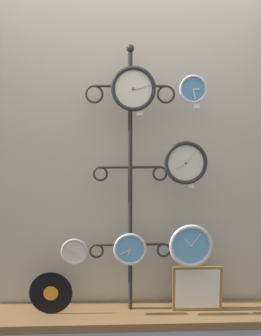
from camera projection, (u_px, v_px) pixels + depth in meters
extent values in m
cube|color=#BCB2A3|center=(129.00, 134.00, 3.04)|extent=(4.40, 0.04, 2.80)
cube|color=brown|center=(131.00, 316.00, 2.98)|extent=(2.20, 0.36, 0.06)
cylinder|color=#282623|center=(130.00, 315.00, 3.04)|extent=(0.38, 0.38, 0.02)
cylinder|color=#282623|center=(130.00, 188.00, 2.93)|extent=(0.03, 0.03, 1.97)
sphere|color=#282623|center=(130.00, 48.00, 2.80)|extent=(0.06, 0.06, 0.06)
cylinder|color=#282623|center=(112.00, 86.00, 2.83)|extent=(0.26, 0.02, 0.02)
torus|color=#282623|center=(94.00, 94.00, 2.83)|extent=(0.13, 0.02, 0.13)
cylinder|color=#282623|center=(148.00, 86.00, 2.84)|extent=(0.26, 0.02, 0.02)
torus|color=#282623|center=(166.00, 94.00, 2.85)|extent=(0.13, 0.02, 0.13)
cylinder|color=#282623|center=(115.00, 167.00, 2.90)|extent=(0.22, 0.02, 0.02)
torus|color=#282623|center=(100.00, 174.00, 2.90)|extent=(0.11, 0.02, 0.11)
cylinder|color=#282623|center=(145.00, 167.00, 2.91)|extent=(0.22, 0.02, 0.02)
torus|color=#282623|center=(160.00, 174.00, 2.92)|extent=(0.11, 0.02, 0.11)
cylinder|color=#282623|center=(113.00, 245.00, 2.97)|extent=(0.26, 0.02, 0.02)
torus|color=#282623|center=(96.00, 251.00, 2.97)|extent=(0.11, 0.02, 0.11)
cylinder|color=#282623|center=(147.00, 244.00, 2.98)|extent=(0.26, 0.02, 0.02)
torus|color=#282623|center=(164.00, 250.00, 2.99)|extent=(0.11, 0.02, 0.11)
cylinder|color=silver|center=(133.00, 89.00, 2.75)|extent=(0.29, 0.02, 0.29)
torus|color=#262628|center=(134.00, 89.00, 2.73)|extent=(0.32, 0.03, 0.32)
cylinder|color=#262628|center=(134.00, 89.00, 2.73)|extent=(0.02, 0.01, 0.02)
cube|color=silver|center=(138.00, 88.00, 2.73)|extent=(0.07, 0.00, 0.02)
cube|color=silver|center=(141.00, 87.00, 2.73)|extent=(0.11, 0.00, 0.03)
cylinder|color=#4C84B2|center=(193.00, 89.00, 2.76)|extent=(0.18, 0.02, 0.18)
torus|color=silver|center=(193.00, 89.00, 2.75)|extent=(0.20, 0.02, 0.20)
cylinder|color=silver|center=(193.00, 89.00, 2.75)|extent=(0.01, 0.01, 0.01)
cube|color=silver|center=(196.00, 89.00, 2.75)|extent=(0.04, 0.00, 0.01)
cube|color=silver|center=(194.00, 94.00, 2.75)|extent=(0.02, 0.00, 0.07)
cylinder|color=silver|center=(186.00, 163.00, 2.84)|extent=(0.29, 0.02, 0.29)
torus|color=#262628|center=(186.00, 163.00, 2.82)|extent=(0.32, 0.03, 0.32)
cylinder|color=#262628|center=(186.00, 163.00, 2.83)|extent=(0.02, 0.01, 0.02)
cube|color=silver|center=(182.00, 165.00, 2.83)|extent=(0.06, 0.00, 0.04)
cube|color=silver|center=(190.00, 156.00, 2.82)|extent=(0.07, 0.00, 0.10)
cylinder|color=silver|center=(75.00, 251.00, 2.89)|extent=(0.18, 0.02, 0.18)
torus|color=silver|center=(74.00, 252.00, 2.88)|extent=(0.20, 0.02, 0.20)
cylinder|color=silver|center=(74.00, 252.00, 2.88)|extent=(0.01, 0.01, 0.01)
cube|color=silver|center=(73.00, 255.00, 2.88)|extent=(0.02, 0.00, 0.04)
cube|color=silver|center=(70.00, 250.00, 2.87)|extent=(0.07, 0.00, 0.04)
cylinder|color=#60A8DB|center=(130.00, 249.00, 2.89)|extent=(0.22, 0.02, 0.22)
torus|color=silver|center=(130.00, 249.00, 2.87)|extent=(0.24, 0.02, 0.24)
cylinder|color=silver|center=(130.00, 249.00, 2.87)|extent=(0.01, 0.01, 0.01)
cube|color=silver|center=(129.00, 253.00, 2.87)|extent=(0.03, 0.00, 0.05)
cube|color=silver|center=(125.00, 252.00, 2.87)|extent=(0.08, 0.00, 0.05)
cylinder|color=#60A8DB|center=(191.00, 245.00, 2.90)|extent=(0.30, 0.02, 0.30)
torus|color=silver|center=(191.00, 246.00, 2.89)|extent=(0.33, 0.03, 0.33)
cylinder|color=silver|center=(191.00, 246.00, 2.89)|extent=(0.02, 0.01, 0.02)
cube|color=silver|center=(188.00, 242.00, 2.88)|extent=(0.05, 0.00, 0.06)
cube|color=silver|center=(196.00, 240.00, 2.88)|extent=(0.08, 0.00, 0.10)
cylinder|color=black|center=(51.00, 293.00, 2.94)|extent=(0.32, 0.01, 0.32)
cylinder|color=orange|center=(51.00, 293.00, 2.93)|extent=(0.11, 0.00, 0.11)
cube|color=olive|center=(197.00, 288.00, 2.99)|extent=(0.38, 0.02, 0.35)
cube|color=white|center=(198.00, 289.00, 2.98)|extent=(0.34, 0.00, 0.30)
cube|color=white|center=(140.00, 113.00, 2.76)|extent=(0.04, 0.00, 0.03)
cube|color=white|center=(197.00, 106.00, 2.77)|extent=(0.04, 0.00, 0.03)
cube|color=white|center=(191.00, 186.00, 2.85)|extent=(0.04, 0.00, 0.03)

